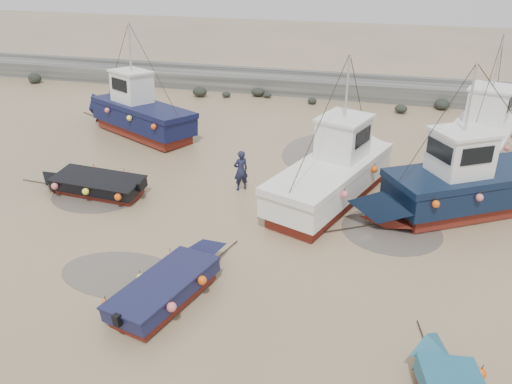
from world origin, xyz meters
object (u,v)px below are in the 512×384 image
dinghy_4 (92,182)px  cabin_boat_0 (135,111)px  cabin_boat_1 (337,170)px  person (241,189)px  cabin_boat_2 (463,184)px  cabin_boat_3 (483,131)px  dinghy_1 (173,282)px

dinghy_4 → cabin_boat_0: (-1.64, 7.70, 0.80)m
cabin_boat_1 → person: cabin_boat_1 is taller
cabin_boat_2 → cabin_boat_3: (1.71, 6.92, 0.03)m
dinghy_4 → cabin_boat_0: bearing=16.5°
dinghy_1 → cabin_boat_2: size_ratio=0.62×
person → cabin_boat_1: bearing=142.7°
cabin_boat_0 → person: 9.96m
cabin_boat_3 → person: size_ratio=5.01×
cabin_boat_1 → cabin_boat_2: (5.17, -0.09, 0.00)m
dinghy_1 → cabin_boat_0: bearing=137.0°
dinghy_4 → person: (6.41, 1.99, -0.54)m
dinghy_4 → person: bearing=-68.3°
person → cabin_boat_2: bearing=140.1°
cabin_boat_3 → dinghy_1: bearing=-107.8°
dinghy_4 → cabin_boat_1: size_ratio=0.63×
cabin_boat_1 → person: size_ratio=5.41×
dinghy_4 → cabin_boat_2: bearing=-77.7°
dinghy_4 → cabin_boat_0: size_ratio=0.69×
cabin_boat_2 → person: size_ratio=5.11×
cabin_boat_0 → person: (8.05, -5.71, -1.34)m
cabin_boat_0 → person: cabin_boat_0 is taller
dinghy_1 → cabin_boat_2: (9.41, 8.17, 0.78)m
dinghy_1 → cabin_boat_3: 18.77m
cabin_boat_2 → cabin_boat_3: bearing=-44.6°
dinghy_4 → person: size_ratio=3.42×
cabin_boat_3 → person: bearing=-128.9°
person → cabin_boat_0: bearing=-76.4°
cabin_boat_0 → cabin_boat_2: size_ratio=0.97×
dinghy_1 → dinghy_4: (-6.44, 5.99, -0.01)m
dinghy_4 → cabin_boat_2: size_ratio=0.67×
cabin_boat_0 → person: size_ratio=4.94×
cabin_boat_1 → person: bearing=-155.6°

